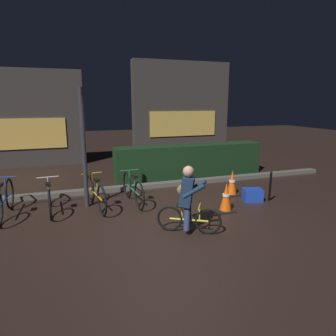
{
  "coord_description": "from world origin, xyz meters",
  "views": [
    {
      "loc": [
        -1.91,
        -5.52,
        2.33
      ],
      "look_at": [
        0.2,
        0.6,
        0.9
      ],
      "focal_mm": 31.83,
      "sensor_mm": 36.0,
      "label": 1
    }
  ],
  "objects": [
    {
      "name": "ground_plane",
      "position": [
        0.0,
        0.0,
        0.0
      ],
      "size": [
        40.0,
        40.0,
        0.0
      ],
      "primitive_type": "plane",
      "color": "black"
    },
    {
      "name": "sidewalk_curb",
      "position": [
        0.0,
        2.2,
        0.06
      ],
      "size": [
        12.0,
        0.24,
        0.12
      ],
      "primitive_type": "cube",
      "color": "#56544F",
      "rests_on": "ground"
    },
    {
      "name": "hedge_row",
      "position": [
        1.8,
        3.1,
        0.51
      ],
      "size": [
        4.8,
        0.7,
        1.01
      ],
      "primitive_type": "cube",
      "color": "black",
      "rests_on": "ground"
    },
    {
      "name": "storefront_left",
      "position": [
        -3.47,
        6.5,
        1.74
      ],
      "size": [
        4.53,
        0.54,
        3.5
      ],
      "color": "#383330",
      "rests_on": "ground"
    },
    {
      "name": "storefront_right",
      "position": [
        3.12,
        7.2,
        2.04
      ],
      "size": [
        4.45,
        0.54,
        4.09
      ],
      "color": "#383330",
      "rests_on": "ground"
    },
    {
      "name": "street_post",
      "position": [
        -1.55,
        1.2,
        1.33
      ],
      "size": [
        0.1,
        0.1,
        2.65
      ],
      "primitive_type": "cylinder",
      "color": "#2D2D33",
      "rests_on": "ground"
    },
    {
      "name": "parked_bike_leftmost",
      "position": [
        -3.21,
        1.12,
        0.36
      ],
      "size": [
        0.46,
        1.71,
        0.79
      ],
      "rotation": [
        0.0,
        0.0,
        1.52
      ],
      "color": "black",
      "rests_on": "ground"
    },
    {
      "name": "parked_bike_left_mid",
      "position": [
        -2.33,
        1.1,
        0.33
      ],
      "size": [
        0.46,
        1.58,
        0.73
      ],
      "rotation": [
        0.0,
        0.0,
        1.63
      ],
      "color": "black",
      "rests_on": "ground"
    },
    {
      "name": "parked_bike_center_left",
      "position": [
        -1.37,
        1.0,
        0.35
      ],
      "size": [
        0.46,
        1.65,
        0.76
      ],
      "rotation": [
        0.0,
        0.0,
        1.72
      ],
      "color": "black",
      "rests_on": "ground"
    },
    {
      "name": "parked_bike_center_right",
      "position": [
        -0.5,
        1.09,
        0.34
      ],
      "size": [
        0.46,
        1.63,
        0.75
      ],
      "rotation": [
        0.0,
        0.0,
        1.65
      ],
      "color": "black",
      "rests_on": "ground"
    },
    {
      "name": "traffic_cone_near",
      "position": [
        1.3,
        -0.1,
        0.31
      ],
      "size": [
        0.36,
        0.36,
        0.64
      ],
      "color": "black",
      "rests_on": "ground"
    },
    {
      "name": "traffic_cone_far",
      "position": [
        2.04,
        0.89,
        0.31
      ],
      "size": [
        0.36,
        0.36,
        0.64
      ],
      "color": "black",
      "rests_on": "ground"
    },
    {
      "name": "blue_crate",
      "position": [
        2.26,
        0.3,
        0.15
      ],
      "size": [
        0.51,
        0.43,
        0.3
      ],
      "primitive_type": "cube",
      "rotation": [
        0.0,
        0.0,
        -0.29
      ],
      "color": "#193DB7",
      "rests_on": "ground"
    },
    {
      "name": "cyclist",
      "position": [
        0.09,
        -0.81,
        0.63
      ],
      "size": [
        1.05,
        0.69,
        1.25
      ],
      "rotation": [
        0.0,
        0.0,
        -0.53
      ],
      "color": "black",
      "rests_on": "ground"
    },
    {
      "name": "closed_umbrella",
      "position": [
        2.55,
        0.05,
        0.4
      ],
      "size": [
        0.28,
        0.34,
        0.8
      ],
      "primitive_type": "cylinder",
      "rotation": [
        0.0,
        0.42,
        4.05
      ],
      "color": "black",
      "rests_on": "ground"
    }
  ]
}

